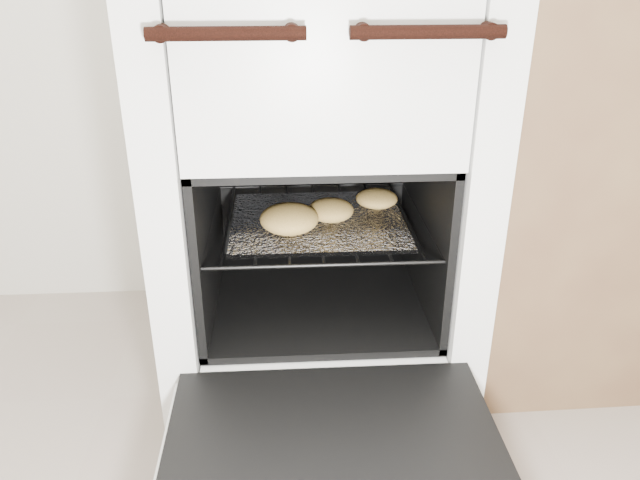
{
  "coord_description": "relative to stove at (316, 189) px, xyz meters",
  "views": [
    {
      "loc": [
        0.1,
        -0.18,
        0.98
      ],
      "look_at": [
        0.18,
        0.98,
        0.43
      ],
      "focal_mm": 35.0,
      "sensor_mm": 36.0,
      "label": 1
    }
  ],
  "objects": [
    {
      "name": "stove",
      "position": [
        0.0,
        0.0,
        0.0
      ],
      "size": [
        0.65,
        0.72,
        0.99
      ],
      "color": "silver",
      "rests_on": "ground"
    },
    {
      "name": "baked_rolls",
      "position": [
        0.0,
        -0.11,
        -0.01
      ],
      "size": [
        0.32,
        0.25,
        0.06
      ],
      "color": "tan",
      "rests_on": "foil_sheet"
    },
    {
      "name": "oven_rack",
      "position": [
        0.0,
        -0.07,
        -0.05
      ],
      "size": [
        0.47,
        0.45,
        0.01
      ],
      "color": "black",
      "rests_on": "stove"
    },
    {
      "name": "foil_sheet",
      "position": [
        0.0,
        -0.09,
        -0.04
      ],
      "size": [
        0.37,
        0.32,
        0.01
      ],
      "primitive_type": "cube",
      "color": "white",
      "rests_on": "oven_rack"
    },
    {
      "name": "oven_door",
      "position": [
        0.0,
        -0.55,
        -0.27
      ],
      "size": [
        0.58,
        0.45,
        0.04
      ],
      "color": "black",
      "rests_on": "stove"
    },
    {
      "name": "counter",
      "position": [
        0.81,
        0.1,
        -0.03
      ],
      "size": [
        0.92,
        0.62,
        0.91
      ],
      "primitive_type": "cube",
      "rotation": [
        0.0,
        0.0,
        0.02
      ],
      "color": "brown",
      "rests_on": "ground"
    }
  ]
}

